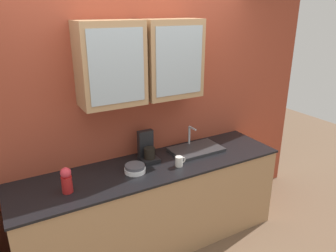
{
  "coord_description": "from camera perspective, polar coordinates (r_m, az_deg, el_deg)",
  "views": [
    {
      "loc": [
        -1.24,
        -2.49,
        2.31
      ],
      "look_at": [
        0.17,
        0.0,
        1.26
      ],
      "focal_mm": 34.66,
      "sensor_mm": 36.0,
      "label": 1
    }
  ],
  "objects": [
    {
      "name": "bowl_stack",
      "position": [
        3.01,
        -5.82,
        -7.46
      ],
      "size": [
        0.19,
        0.19,
        0.07
      ],
      "color": "white",
      "rests_on": "counter"
    },
    {
      "name": "ground_plane",
      "position": [
        3.62,
        -2.42,
        -19.62
      ],
      "size": [
        10.0,
        10.0,
        0.0
      ],
      "primitive_type": "plane",
      "color": "brown"
    },
    {
      "name": "cup_near_sink",
      "position": [
        3.1,
        1.98,
        -6.23
      ],
      "size": [
        0.11,
        0.07,
        0.1
      ],
      "color": "silver",
      "rests_on": "counter"
    },
    {
      "name": "vase",
      "position": [
        2.78,
        -17.42,
        -9.07
      ],
      "size": [
        0.09,
        0.09,
        0.22
      ],
      "color": "#B21E1E",
      "rests_on": "counter"
    },
    {
      "name": "sink_faucet",
      "position": [
        3.44,
        4.94,
        -4.04
      ],
      "size": [
        0.54,
        0.34,
        0.24
      ],
      "color": "#2D2D30",
      "rests_on": "counter"
    },
    {
      "name": "back_wall_unit",
      "position": [
        3.22,
        -5.74,
        3.83
      ],
      "size": [
        4.34,
        0.42,
        2.62
      ],
      "color": "#993D28",
      "rests_on": "ground_plane"
    },
    {
      "name": "coffee_maker",
      "position": [
        3.21,
        -3.65,
        -4.08
      ],
      "size": [
        0.17,
        0.2,
        0.29
      ],
      "color": "black",
      "rests_on": "counter"
    },
    {
      "name": "counter",
      "position": [
        3.35,
        -2.53,
        -13.77
      ],
      "size": [
        2.63,
        0.68,
        0.89
      ],
      "color": "#A87F56",
      "rests_on": "ground_plane"
    }
  ]
}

